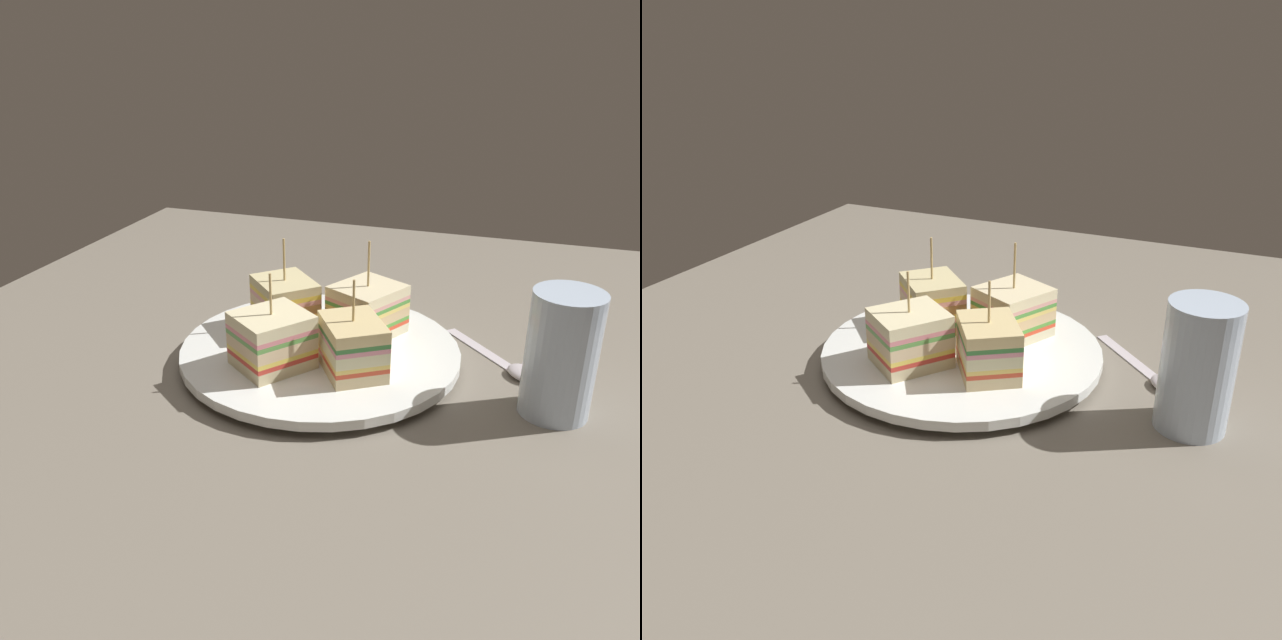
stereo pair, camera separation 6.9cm
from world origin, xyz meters
TOP-DOWN VIEW (x-y plane):
  - ground_plane at (0.00, 0.00)cm, footprint 99.13×93.49cm
  - plate at (0.00, 0.00)cm, footprint 28.58×28.58cm
  - sandwich_wedge_0 at (5.29, -3.03)cm, footprint 8.96×8.82cm
  - sandwich_wedge_1 at (4.03, 4.57)cm, footprint 8.41×7.96cm
  - sandwich_wedge_2 at (-4.91, 3.62)cm, footprint 8.72×8.46cm
  - sandwich_wedge_3 at (-3.40, -5.07)cm, footprint 8.61×8.59cm
  - spoon at (-4.38, 19.16)cm, footprint 11.60×11.38cm
  - drinking_glass at (2.55, 23.06)cm, footprint 6.23×6.23cm

SIDE VIEW (x-z plane):
  - ground_plane at x=0.00cm, z-range -1.80..0.00cm
  - spoon at x=-4.38cm, z-range -0.09..0.91cm
  - plate at x=0.00cm, z-range 0.19..1.96cm
  - sandwich_wedge_2 at x=-4.91cm, z-range -0.68..9.51cm
  - sandwich_wedge_1 at x=4.03cm, z-range -0.27..9.10cm
  - sandwich_wedge_0 at x=5.29cm, z-range -0.29..9.24cm
  - sandwich_wedge_3 at x=-3.40cm, z-range -0.51..9.50cm
  - drinking_glass at x=2.55cm, z-range -0.77..10.88cm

